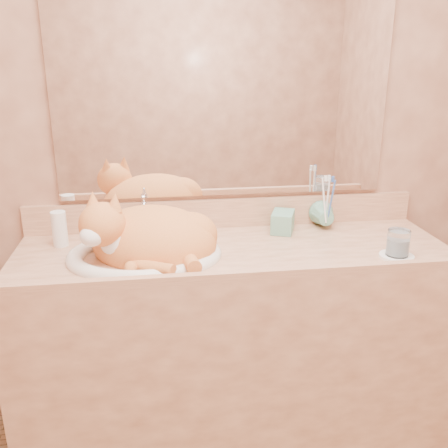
{
  "coord_description": "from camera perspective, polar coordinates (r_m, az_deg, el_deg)",
  "views": [
    {
      "loc": [
        -0.28,
        -0.96,
        1.53
      ],
      "look_at": [
        -0.04,
        0.7,
        0.96
      ],
      "focal_mm": 40.0,
      "sensor_mm": 36.0,
      "label": 1
    }
  ],
  "objects": [
    {
      "name": "wall_back",
      "position": [
        2.0,
        0.02,
        10.73
      ],
      "size": [
        2.4,
        0.02,
        2.5
      ],
      "primitive_type": "cube",
      "color": "brown",
      "rests_on": "ground"
    },
    {
      "name": "vanity_counter",
      "position": [
        2.03,
        1.14,
        -14.17
      ],
      "size": [
        1.6,
        0.55,
        0.85
      ],
      "primitive_type": null,
      "color": "#9B6245",
      "rests_on": "floor"
    },
    {
      "name": "mirror",
      "position": [
        1.97,
        0.07,
        14.72
      ],
      "size": [
        1.3,
        0.02,
        0.8
      ],
      "primitive_type": "cube",
      "color": "white",
      "rests_on": "wall_back"
    },
    {
      "name": "sink_basin",
      "position": [
        1.77,
        -9.14,
        -1.19
      ],
      "size": [
        0.63,
        0.56,
        0.17
      ],
      "primitive_type": null,
      "rotation": [
        0.0,
        0.0,
        -0.25
      ],
      "color": "white",
      "rests_on": "vanity_counter"
    },
    {
      "name": "faucet",
      "position": [
        1.96,
        -9.07,
        0.64
      ],
      "size": [
        0.07,
        0.11,
        0.15
      ],
      "primitive_type": null,
      "rotation": [
        0.0,
        0.0,
        -0.31
      ],
      "color": "silver",
      "rests_on": "vanity_counter"
    },
    {
      "name": "cat",
      "position": [
        1.77,
        -8.83,
        -1.23
      ],
      "size": [
        0.57,
        0.52,
        0.25
      ],
      "primitive_type": null,
      "rotation": [
        0.0,
        0.0,
        -0.38
      ],
      "color": "#D06B30",
      "rests_on": "sink_basin"
    },
    {
      "name": "soap_dispenser",
      "position": [
        1.95,
        6.57,
        1.12
      ],
      "size": [
        0.11,
        0.11,
        0.19
      ],
      "primitive_type": "imported",
      "rotation": [
        0.0,
        0.0,
        -0.37
      ],
      "color": "#67A58B",
      "rests_on": "vanity_counter"
    },
    {
      "name": "toothbrush_cup",
      "position": [
        2.05,
        11.65,
        0.47
      ],
      "size": [
        0.11,
        0.11,
        0.1
      ],
      "primitive_type": "imported",
      "rotation": [
        0.0,
        0.0,
        -0.06
      ],
      "color": "#67A58B",
      "rests_on": "vanity_counter"
    },
    {
      "name": "toothbrushes",
      "position": [
        2.03,
        11.82,
        2.88
      ],
      "size": [
        0.04,
        0.04,
        0.24
      ],
      "primitive_type": null,
      "color": "white",
      "rests_on": "toothbrush_cup"
    },
    {
      "name": "saucer",
      "position": [
        1.86,
        19.11,
        -3.5
      ],
      "size": [
        0.12,
        0.12,
        0.01
      ],
      "primitive_type": "cylinder",
      "color": "white",
      "rests_on": "vanity_counter"
    },
    {
      "name": "water_glass",
      "position": [
        1.85,
        19.28,
        -2.04
      ],
      "size": [
        0.08,
        0.08,
        0.09
      ],
      "primitive_type": "cylinder",
      "color": "white",
      "rests_on": "saucer"
    },
    {
      "name": "lotion_bottle",
      "position": [
        1.95,
        -18.29,
        -0.53
      ],
      "size": [
        0.06,
        0.06,
        0.13
      ],
      "primitive_type": "cylinder",
      "color": "white",
      "rests_on": "vanity_counter"
    }
  ]
}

